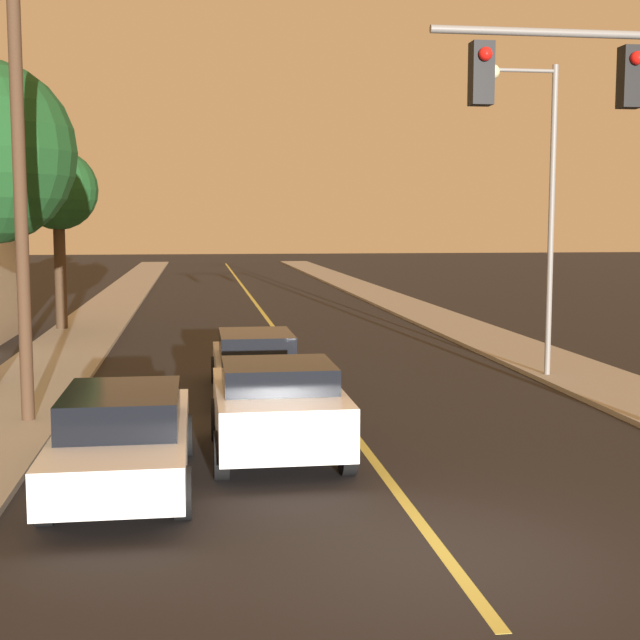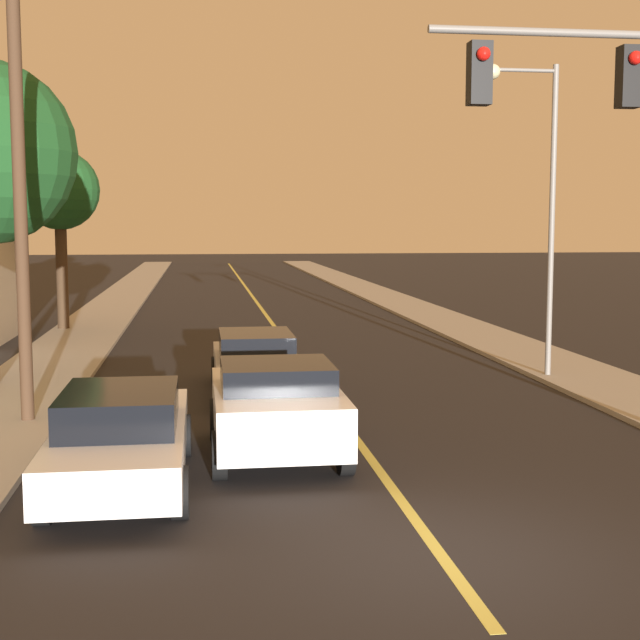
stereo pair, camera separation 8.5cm
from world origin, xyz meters
The scene contains 10 objects.
ground_plane centered at (0.00, 0.00, 0.00)m, with size 200.00×200.00×0.00m, color black.
road_surface centered at (0.00, 36.00, 0.01)m, with size 10.64×80.00×0.01m.
sidewalk_left centered at (-6.57, 36.00, 0.06)m, with size 2.50×80.00×0.12m.
sidewalk_right centered at (6.57, 36.00, 0.06)m, with size 2.50×80.00×0.12m.
car_near_lane_front centered at (-1.49, 4.59, 0.84)m, with size 2.11×3.95×1.57m.
car_near_lane_second centered at (-1.49, 9.89, 0.72)m, with size 1.91×4.88×1.41m.
car_outer_lane_front centered at (-3.83, 3.21, 0.76)m, with size 1.93×5.04×1.44m.
streetlamp_right centered at (5.27, 10.89, 4.81)m, with size 1.79×0.36×7.36m.
utility_pole_left centered at (-5.92, 7.43, 4.63)m, with size 1.60×0.24×8.69m.
tree_left_near centered at (-7.44, 22.33, 4.83)m, with size 2.75×2.75×6.17m.
Camera 1 is at (-2.77, -9.54, 3.79)m, focal length 50.00 mm.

